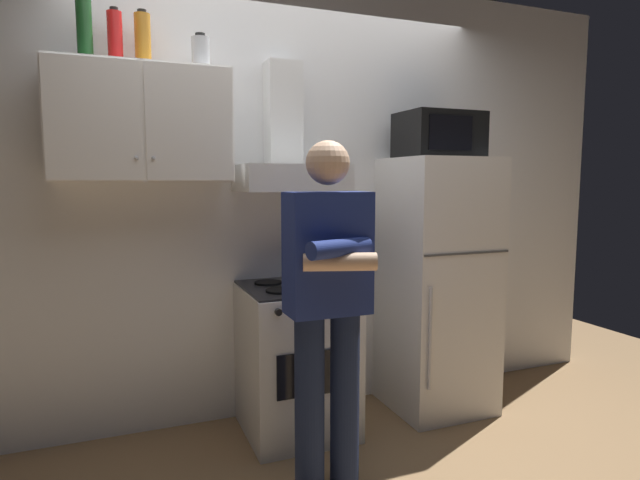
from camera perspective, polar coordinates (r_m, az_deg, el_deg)
The scene contains 12 objects.
ground_plane at distance 3.11m, azimuth 0.00°, elevation -21.54°, with size 7.00×7.00×0.00m, color olive.
back_wall_tiled at distance 3.32m, azimuth -3.80°, elevation 4.52°, with size 4.80×0.10×2.70m, color white.
upper_cabinet at distance 2.95m, azimuth -18.73°, elevation 11.74°, with size 0.90×0.37×0.60m.
stove_oven at distance 3.14m, azimuth -2.58°, elevation -12.68°, with size 0.60×0.62×0.87m.
range_hood at distance 3.09m, azimuth -3.45°, elevation 8.97°, with size 0.60×0.44×0.75m.
refrigerator at distance 3.46m, azimuth 12.51°, elevation -4.73°, with size 0.60×0.62×1.60m.
microwave at distance 3.42m, azimuth 12.72°, elevation 10.97°, with size 0.48×0.37×0.28m.
person_standing at distance 2.45m, azimuth 0.88°, elevation -6.78°, with size 0.38×0.33×1.64m.
bottle_canister_steel at distance 3.04m, azimuth -12.80°, elevation 19.13°, with size 0.09×0.09×0.19m.
bottle_liquor_amber at distance 3.06m, azimuth -18.62°, elevation 19.82°, with size 0.08×0.08×0.29m.
bottle_wine_green at distance 3.03m, azimuth -24.13°, elevation 20.21°, with size 0.07×0.07×0.33m.
bottle_soda_red at distance 3.04m, azimuth -21.29°, elevation 19.74°, with size 0.07×0.07×0.28m.
Camera 1 is at (-1.00, -2.56, 1.46)m, focal length 29.59 mm.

